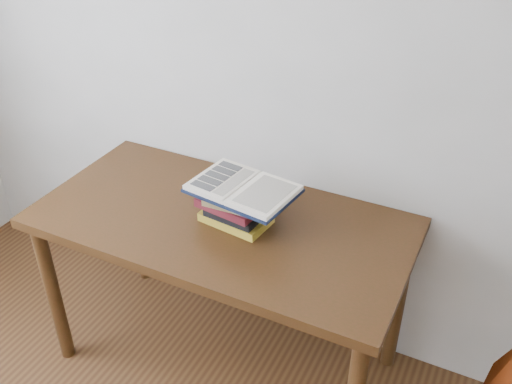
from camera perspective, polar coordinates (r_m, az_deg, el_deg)
The scene contains 3 objects.
desk at distance 2.23m, azimuth -3.43°, elevation -4.70°, with size 1.44×0.72×0.77m.
book_stack at distance 2.12m, azimuth -2.03°, elevation -1.24°, with size 0.28×0.22×0.15m.
open_book at distance 2.05m, azimuth -1.29°, elevation 0.36°, with size 0.40×0.30×0.03m.
Camera 1 is at (0.85, -0.15, 2.03)m, focal length 40.00 mm.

